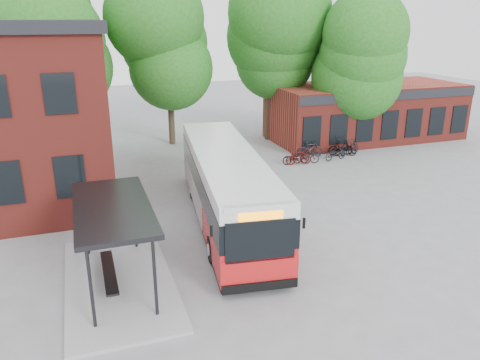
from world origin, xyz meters
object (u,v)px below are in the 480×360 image
object	(u,v)px
bicycle_3	(310,149)
bicycle_6	(345,150)
bicycle_7	(350,147)
city_bus	(226,187)
bicycle_1	(299,157)
bicycle_2	(306,157)
bicycle_4	(335,153)
bus_shelter	(116,245)
bicycle_0	(296,157)
bicycle_5	(341,148)

from	to	relation	value
bicycle_3	bicycle_6	size ratio (longest dim) A/B	1.05
bicycle_6	bicycle_7	size ratio (longest dim) A/B	0.91
city_bus	bicycle_7	distance (m)	13.21
bicycle_1	bicycle_3	world-z (taller)	bicycle_3
bicycle_2	bicycle_4	xyz separation A→B (m)	(2.10, 0.03, -0.00)
city_bus	bicycle_1	size ratio (longest dim) A/B	7.74
bus_shelter	bicycle_6	world-z (taller)	bus_shelter
bicycle_0	bicycle_1	distance (m)	0.20
bicycle_5	bicycle_1	bearing A→B (deg)	119.48
bicycle_7	city_bus	bearing A→B (deg)	108.92
city_bus	bicycle_7	bearing A→B (deg)	41.97
bicycle_4	bicycle_5	xyz separation A→B (m)	(0.91, 0.91, 0.07)
bicycle_0	bicycle_6	size ratio (longest dim) A/B	1.11
bicycle_0	bicycle_6	xyz separation A→B (m)	(3.82, 0.61, -0.05)
bicycle_2	bicycle_4	world-z (taller)	bicycle_2
city_bus	bicycle_0	size ratio (longest dim) A/B	7.09
bicycle_2	bicycle_7	size ratio (longest dim) A/B	0.95
bicycle_0	bicycle_7	xyz separation A→B (m)	(4.22, 0.66, 0.06)
bicycle_0	bicycle_7	size ratio (longest dim) A/B	1.01
city_bus	bicycle_7	xyz separation A→B (m)	(10.88, 7.41, -1.06)
city_bus	bicycle_4	xyz separation A→B (m)	(9.42, 6.73, -1.15)
bicycle_0	bicycle_1	size ratio (longest dim) A/B	1.09
city_bus	bicycle_5	world-z (taller)	city_bus
bicycle_5	bicycle_7	xyz separation A→B (m)	(0.54, -0.22, 0.02)
bicycle_4	bicycle_6	size ratio (longest dim) A/B	1.04
bicycle_5	bicycle_2	bearing A→B (deg)	120.37
bicycle_1	bicycle_2	size ratio (longest dim) A/B	0.97
bus_shelter	bicycle_3	xyz separation A→B (m)	(13.33, 11.74, -0.95)
bicycle_0	bicycle_1	xyz separation A→B (m)	(0.11, -0.17, 0.02)
bicycle_6	bicycle_2	bearing A→B (deg)	117.85
bicycle_2	bicycle_6	xyz separation A→B (m)	(3.16, 0.67, -0.02)
bus_shelter	bicycle_5	distance (m)	19.18
bicycle_0	bicycle_3	world-z (taller)	bicycle_3
bicycle_0	bus_shelter	bearing A→B (deg)	134.52
bicycle_1	bicycle_5	xyz separation A→B (m)	(3.57, 1.05, 0.02)
bicycle_0	bicycle_4	world-z (taller)	bicycle_0
city_bus	bicycle_2	bearing A→B (deg)	50.14
bicycle_4	bicycle_6	xyz separation A→B (m)	(1.05, 0.64, -0.02)
bicycle_0	bicycle_5	xyz separation A→B (m)	(3.68, 0.88, 0.04)
city_bus	bicycle_6	size ratio (longest dim) A/B	7.85
bicycle_1	bicycle_6	world-z (taller)	bicycle_1
bicycle_1	bicycle_4	size ratio (longest dim) A/B	0.98
bus_shelter	bicycle_0	bearing A→B (deg)	41.94
bicycle_1	bicycle_6	xyz separation A→B (m)	(3.71, 0.78, -0.07)
bus_shelter	bicycle_6	distance (m)	19.14
bicycle_6	bicycle_7	bearing A→B (deg)	-66.99
bus_shelter	bicycle_0	world-z (taller)	bus_shelter
bicycle_1	bicycle_5	distance (m)	3.72
bus_shelter	bicycle_5	bearing A→B (deg)	36.54
bicycle_4	bicycle_0	bearing A→B (deg)	76.52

